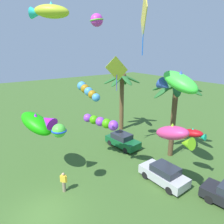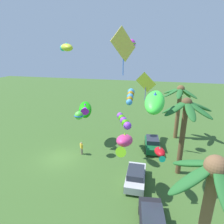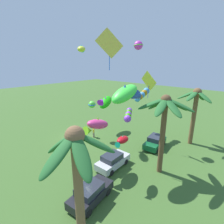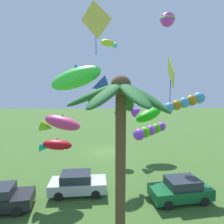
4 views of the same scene
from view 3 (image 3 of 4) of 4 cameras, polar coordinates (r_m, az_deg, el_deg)
name	(u,v)px [view 3 (image 3 of 4)]	position (r m, az deg, el deg)	size (l,w,h in m)	color
ground_plane	(77,136)	(25.68, -11.79, -8.06)	(120.00, 120.00, 0.00)	#3D6028
palm_tree_0	(165,113)	(15.91, 17.73, -0.43)	(4.96, 4.75, 7.87)	brown
palm_tree_1	(195,103)	(23.67, 26.60, 2.82)	(4.56, 4.47, 7.54)	brown
palm_tree_2	(77,165)	(8.91, -11.91, -17.14)	(4.14, 4.08, 7.78)	brown
parked_car_0	(113,161)	(18.16, 0.25, -16.22)	(3.95, 1.84, 1.51)	#BCBCC1
parked_car_1	(155,142)	(22.57, 14.45, -9.77)	(4.07, 2.12, 1.51)	#145B2D
parked_car_2	(91,193)	(14.69, -7.30, -25.72)	(4.10, 2.23, 1.51)	black
spectator_0	(94,132)	(24.68, -6.29, -6.78)	(0.43, 0.43, 1.59)	gray
kite_tube_0	(143,94)	(23.60, 10.39, 5.94)	(3.33, 1.00, 1.60)	#4297DF
kite_tube_1	(128,115)	(21.99, 5.59, -1.01)	(3.04, 2.17, 1.20)	#933EE2
kite_fish_2	(105,102)	(25.86, -2.38, 3.47)	(4.02, 2.69, 2.23)	#18B70C
kite_ball_3	(138,45)	(21.74, 8.99, 21.54)	(1.55, 1.55, 1.05)	#DD37CA
kite_fish_4	(126,94)	(15.03, 4.86, 6.15)	(3.72, 1.67, 2.12)	#41ED3F
kite_fish_5	(122,140)	(14.80, 3.53, -9.57)	(1.96, 1.13, 0.84)	red
kite_diamond_6	(109,44)	(17.37, -0.92, 22.19)	(2.28, 1.70, 3.91)	yellow
kite_ball_7	(92,104)	(23.35, -6.86, 2.56)	(1.46, 1.46, 0.95)	#57DB3F
kite_diamond_8	(149,81)	(20.54, 12.42, 10.26)	(0.48, 2.29, 3.22)	#AFC530
kite_fish_9	(97,125)	(16.04, -5.26, -4.40)	(3.03, 1.31, 1.63)	#DE377E
kite_fish_10	(81,49)	(22.31, -10.38, 20.36)	(2.06, 2.08, 0.92)	#C6D72E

